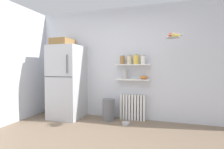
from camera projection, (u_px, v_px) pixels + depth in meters
The scene contains 15 objects.
ground_plane at pixel (101, 144), 2.75m from camera, with size 7.04×7.04×0.00m, color #7A6651.
back_wall at pixel (125, 63), 4.17m from camera, with size 7.04×0.10×2.60m, color silver.
refrigerator at pixel (67, 80), 4.20m from camera, with size 0.72×0.75×1.88m.
radiator at pixel (133, 107), 4.02m from camera, with size 0.58×0.12×0.58m.
wall_shelf_lower at pixel (132, 80), 3.96m from camera, with size 0.78×0.22×0.03m, color white.
wall_shelf_upper at pixel (133, 65), 3.95m from camera, with size 0.78×0.22×0.03m, color white.
storage_jar_0 at pixel (122, 60), 4.02m from camera, with size 0.11×0.11×0.20m.
storage_jar_1 at pixel (129, 60), 3.97m from camera, with size 0.09×0.09×0.20m.
storage_jar_2 at pixel (136, 59), 3.92m from camera, with size 0.12×0.12×0.22m.
storage_jar_3 at pixel (143, 60), 3.87m from camera, with size 0.10×0.10×0.20m.
vase at pixel (125, 74), 4.01m from camera, with size 0.10×0.10×0.22m, color #B2ADA8.
shelf_bowl at pixel (144, 77), 3.88m from camera, with size 0.18×0.18×0.08m, color orange.
trash_bin at pixel (109, 110), 3.99m from camera, with size 0.28×0.28×0.49m, color slate.
pet_food_bowl at pixel (126, 123), 3.69m from camera, with size 0.16×0.16×0.05m, color #B7B7BC.
hanging_fruit_basket at pixel (173, 36), 3.29m from camera, with size 0.31×0.31×0.10m.
Camera 1 is at (0.98, -2.02, 1.21)m, focal length 28.12 mm.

